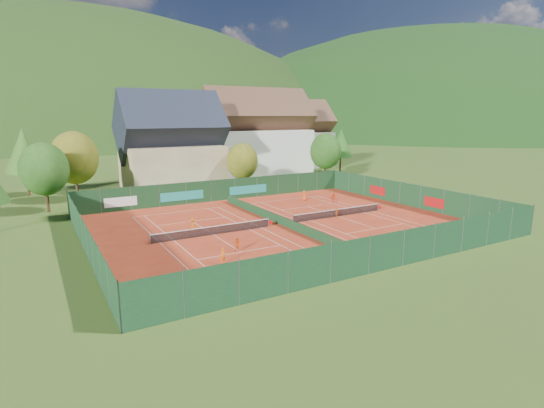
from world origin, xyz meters
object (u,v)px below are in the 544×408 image
(player_right_far_a, at_px, (304,196))
(player_left_far, at_px, (193,225))
(hotel_block_a, at_px, (257,138))
(player_right_near, at_px, (337,213))
(hotel_block_b, at_px, (294,138))
(player_left_mid, at_px, (237,245))
(ball_hopper, at_px, (430,227))
(player_right_far_b, at_px, (333,197))
(chalet, at_px, (171,148))
(player_left_near, at_px, (223,256))

(player_right_far_a, bearing_deg, player_left_far, 1.33)
(hotel_block_a, distance_m, player_right_near, 38.34)
(player_left_far, bearing_deg, hotel_block_b, -119.03)
(player_left_mid, xyz_separation_m, player_right_near, (15.40, 5.39, -0.01))
(player_left_far, xyz_separation_m, player_right_near, (16.62, -2.76, -0.11))
(ball_hopper, height_order, player_right_far_b, player_right_far_b)
(player_right_near, bearing_deg, ball_hopper, -113.04)
(ball_hopper, bearing_deg, hotel_block_a, 84.97)
(player_left_far, bearing_deg, player_right_far_b, -152.72)
(chalet, xyz_separation_m, player_left_near, (-7.59, -38.42, -5.94))
(chalet, relative_size, player_left_far, 11.08)
(hotel_block_a, relative_size, player_left_far, 14.78)
(player_right_far_a, distance_m, player_right_far_b, 4.05)
(player_right_near, relative_size, player_right_far_a, 0.86)
(player_left_mid, relative_size, player_right_far_b, 0.97)
(hotel_block_b, relative_size, ball_hopper, 21.60)
(ball_hopper, bearing_deg, player_right_far_b, 87.07)
(player_right_far_b, bearing_deg, ball_hopper, 66.25)
(hotel_block_a, height_order, player_right_far_a, hotel_block_a)
(hotel_block_a, height_order, player_left_near, hotel_block_a)
(player_left_mid, relative_size, player_right_far_a, 0.88)
(chalet, height_order, player_right_far_a, chalet)
(chalet, xyz_separation_m, player_right_far_a, (12.77, -20.11, -5.90))
(player_left_near, relative_size, player_left_mid, 1.07)
(hotel_block_b, relative_size, player_left_near, 12.66)
(player_left_mid, distance_m, player_right_far_b, 24.89)
(player_left_far, height_order, player_right_far_b, player_left_far)
(chalet, height_order, player_left_mid, chalet)
(player_left_near, relative_size, player_right_far_b, 1.04)
(hotel_block_a, bearing_deg, player_right_far_b, -96.30)
(hotel_block_a, xyz_separation_m, player_right_near, (-8.80, -36.70, -6.76))
(player_right_far_b, bearing_deg, player_right_far_a, -61.86)
(chalet, bearing_deg, player_left_mid, -98.20)
(player_left_mid, height_order, player_left_far, player_left_far)
(hotel_block_b, height_order, player_right_near, hotel_block_b)
(hotel_block_a, relative_size, player_left_mid, 17.00)
(player_right_near, bearing_deg, player_left_near, 153.91)
(player_right_far_a, bearing_deg, player_right_far_b, 118.11)
(player_left_mid, bearing_deg, hotel_block_b, 91.43)
(hotel_block_a, height_order, player_left_mid, hotel_block_a)
(hotel_block_a, height_order, player_right_far_b, hotel_block_a)
(chalet, xyz_separation_m, player_right_near, (10.20, -30.70, -6.00))
(player_left_far, bearing_deg, player_right_far_a, -143.62)
(hotel_block_b, bearing_deg, ball_hopper, -108.44)
(hotel_block_a, relative_size, ball_hopper, 27.00)
(chalet, bearing_deg, player_left_near, -101.18)
(ball_hopper, relative_size, player_left_far, 0.55)
(player_left_near, height_order, player_right_far_b, player_left_near)
(player_left_mid, bearing_deg, player_right_far_a, 80.40)
(player_left_mid, relative_size, player_right_near, 1.02)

